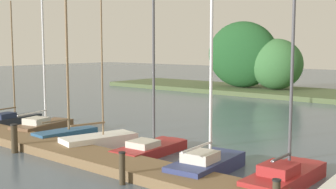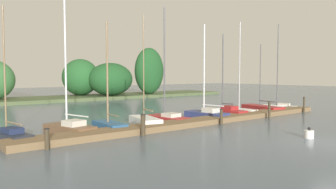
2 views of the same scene
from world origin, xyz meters
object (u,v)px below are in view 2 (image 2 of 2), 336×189
at_px(mooring_piling_1, 143,125).
at_px(sailboat_0, 8,134).
at_px(sailboat_5, 206,113).
at_px(channel_buoy_1, 309,134).
at_px(sailboat_1, 68,126).
at_px(mooring_piling_2, 221,117).
at_px(mooring_piling_3, 269,110).
at_px(mooring_piling_0, 47,139).
at_px(sailboat_8, 261,108).
at_px(sailboat_7, 240,110).
at_px(sailboat_3, 144,121).
at_px(sailboat_9, 278,105).
at_px(sailboat_2, 108,123).
at_px(sailboat_6, 224,111).
at_px(sailboat_4, 166,116).
at_px(mooring_piling_4, 304,105).

bearing_deg(mooring_piling_1, sailboat_0, 150.44).
bearing_deg(sailboat_5, sailboat_0, 81.77).
bearing_deg(channel_buoy_1, sailboat_1, 134.72).
height_order(mooring_piling_2, channel_buoy_1, mooring_piling_2).
height_order(sailboat_1, channel_buoy_1, sailboat_1).
relative_size(mooring_piling_2, mooring_piling_3, 0.82).
bearing_deg(mooring_piling_0, sailboat_0, 103.30).
bearing_deg(sailboat_8, sailboat_7, 104.39).
height_order(sailboat_1, mooring_piling_2, sailboat_1).
distance_m(sailboat_3, sailboat_9, 16.14).
height_order(sailboat_5, mooring_piling_0, sailboat_5).
height_order(sailboat_2, sailboat_6, sailboat_6).
bearing_deg(sailboat_4, channel_buoy_1, -172.28).
distance_m(sailboat_2, sailboat_7, 12.61).
bearing_deg(sailboat_2, mooring_piling_2, -110.21).
bearing_deg(sailboat_8, mooring_piling_4, -133.15).
height_order(sailboat_5, sailboat_8, sailboat_5).
distance_m(sailboat_9, mooring_piling_0, 23.60).
xyz_separation_m(sailboat_5, sailboat_7, (4.46, 0.30, -0.05)).
relative_size(sailboat_1, channel_buoy_1, 13.44).
relative_size(sailboat_4, sailboat_5, 1.14).
distance_m(sailboat_0, mooring_piling_3, 17.96).
relative_size(mooring_piling_4, channel_buoy_1, 2.35).
distance_m(sailboat_0, mooring_piling_2, 12.77).
relative_size(sailboat_8, mooring_piling_0, 6.27).
distance_m(sailboat_0, sailboat_6, 16.30).
bearing_deg(sailboat_3, sailboat_9, -74.71).
relative_size(sailboat_0, mooring_piling_1, 5.71).
distance_m(sailboat_5, mooring_piling_1, 8.16).
bearing_deg(sailboat_5, mooring_piling_2, 148.52).
relative_size(sailboat_5, mooring_piling_0, 7.33).
xyz_separation_m(sailboat_4, mooring_piling_4, (12.87, -3.40, 0.32)).
bearing_deg(sailboat_3, sailboat_6, -73.16).
bearing_deg(channel_buoy_1, sailboat_0, 142.69).
height_order(sailboat_4, mooring_piling_0, sailboat_4).
relative_size(mooring_piling_0, mooring_piling_1, 0.81).
relative_size(sailboat_3, sailboat_4, 0.88).
bearing_deg(mooring_piling_1, sailboat_1, 130.88).
xyz_separation_m(sailboat_8, mooring_piling_2, (-8.90, -3.13, 0.24)).
bearing_deg(sailboat_9, sailboat_3, 77.29).
distance_m(sailboat_4, mooring_piling_1, 5.61).
distance_m(sailboat_0, sailboat_7, 18.12).
distance_m(sailboat_3, sailboat_5, 5.59).
distance_m(sailboat_3, mooring_piling_1, 3.53).
xyz_separation_m(sailboat_0, sailboat_6, (16.30, -0.16, 0.02)).
bearing_deg(sailboat_9, sailboat_6, 75.67).
distance_m(mooring_piling_1, mooring_piling_4, 17.27).
bearing_deg(sailboat_1, sailboat_0, 74.65).
relative_size(sailboat_7, channel_buoy_1, 13.10).
relative_size(sailboat_2, mooring_piling_3, 5.07).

